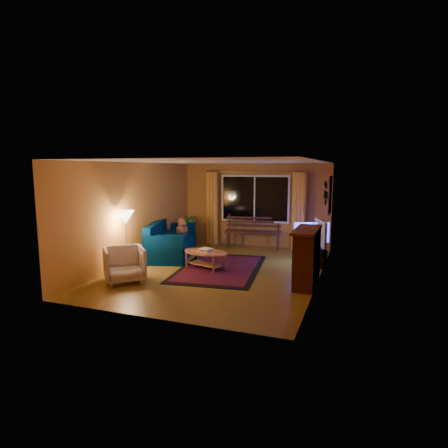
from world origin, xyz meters
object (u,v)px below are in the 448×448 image
(tv_console, at_px, (315,254))
(floor_lamp, at_px, (126,241))
(sofa, at_px, (172,239))
(bench, at_px, (253,240))
(coffee_table, at_px, (205,260))
(armchair, at_px, (124,263))

(tv_console, bearing_deg, floor_lamp, -167.81)
(sofa, relative_size, tv_console, 2.06)
(bench, relative_size, coffee_table, 1.41)
(floor_lamp, xyz_separation_m, coffee_table, (1.65, 0.76, -0.48))
(floor_lamp, bearing_deg, armchair, -58.43)
(bench, distance_m, armchair, 4.47)
(bench, xyz_separation_m, armchair, (-1.59, -4.17, 0.16))
(floor_lamp, xyz_separation_m, tv_console, (4.00, 2.21, -0.46))
(floor_lamp, bearing_deg, coffee_table, 24.81)
(coffee_table, bearing_deg, bench, 81.71)
(sofa, bearing_deg, bench, 26.57)
(sofa, xyz_separation_m, coffee_table, (1.40, -0.97, -0.25))
(armchair, bearing_deg, tv_console, -3.15)
(sofa, relative_size, armchair, 2.84)
(floor_lamp, height_order, coffee_table, floor_lamp)
(armchair, height_order, coffee_table, armchair)
(coffee_table, height_order, tv_console, tv_console)
(armchair, height_order, floor_lamp, floor_lamp)
(sofa, height_order, floor_lamp, floor_lamp)
(bench, bearing_deg, coffee_table, -108.42)
(sofa, relative_size, coffee_table, 1.96)
(bench, distance_m, floor_lamp, 4.02)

